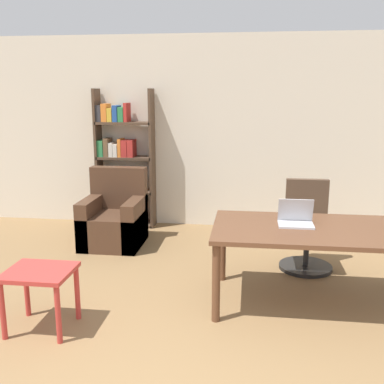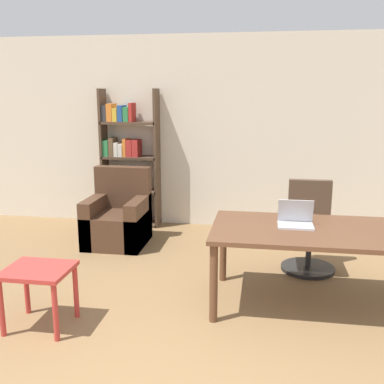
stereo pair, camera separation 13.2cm
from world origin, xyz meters
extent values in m
cube|color=beige|center=(0.00, 4.53, 1.35)|extent=(8.00, 0.06, 2.70)
cube|color=brown|center=(0.97, 2.10, 0.71)|extent=(1.79, 0.99, 0.04)
cylinder|color=brown|center=(0.13, 1.67, 0.35)|extent=(0.07, 0.07, 0.69)
cylinder|color=brown|center=(0.13, 2.54, 0.35)|extent=(0.07, 0.07, 0.69)
cube|color=#B2B2B7|center=(0.81, 2.14, 0.74)|extent=(0.31, 0.23, 0.02)
cube|color=#B2B2B7|center=(0.81, 2.22, 0.86)|extent=(0.31, 0.08, 0.22)
cube|color=navy|center=(0.81, 2.23, 0.86)|extent=(0.28, 0.06, 0.19)
cylinder|color=black|center=(1.03, 2.96, 0.02)|extent=(0.58, 0.58, 0.04)
cylinder|color=#262626|center=(1.03, 2.96, 0.21)|extent=(0.06, 0.06, 0.33)
cube|color=#4C3828|center=(1.03, 2.96, 0.42)|extent=(0.49, 0.49, 0.10)
cube|color=#4C3828|center=(1.03, 3.16, 0.72)|extent=(0.46, 0.08, 0.50)
cube|color=#B2332D|center=(-1.28, 1.36, 0.50)|extent=(0.53, 0.46, 0.04)
cylinder|color=#B2332D|center=(-1.51, 1.16, 0.24)|extent=(0.04, 0.04, 0.48)
cylinder|color=#B2332D|center=(-1.05, 1.16, 0.24)|extent=(0.04, 0.04, 0.48)
cylinder|color=#B2332D|center=(-1.51, 1.55, 0.24)|extent=(0.04, 0.04, 0.48)
cylinder|color=#B2332D|center=(-1.05, 1.55, 0.24)|extent=(0.04, 0.04, 0.48)
cube|color=#472D1E|center=(-1.31, 3.45, 0.21)|extent=(0.73, 0.75, 0.42)
cube|color=#472D1E|center=(-1.31, 3.75, 0.69)|extent=(0.73, 0.16, 0.55)
cube|color=#472D1E|center=(-1.60, 3.45, 0.30)|extent=(0.16, 0.75, 0.61)
cube|color=#472D1E|center=(-1.03, 3.45, 0.30)|extent=(0.16, 0.75, 0.61)
cube|color=#4C3828|center=(-1.78, 4.34, 0.98)|extent=(0.04, 0.28, 1.97)
cube|color=#4C3828|center=(-0.99, 4.34, 0.98)|extent=(0.04, 0.28, 1.97)
cube|color=#4C3828|center=(-1.38, 4.34, 0.02)|extent=(0.79, 0.28, 0.04)
cube|color=#333338|center=(-1.71, 4.34, 0.16)|extent=(0.09, 0.24, 0.26)
cube|color=#2D7F47|center=(-1.62, 4.34, 0.16)|extent=(0.08, 0.24, 0.26)
cube|color=orange|center=(-1.53, 4.34, 0.14)|extent=(0.09, 0.24, 0.21)
cube|color=#333338|center=(-1.46, 4.34, 0.15)|extent=(0.04, 0.24, 0.24)
cube|color=orange|center=(-1.40, 4.34, 0.13)|extent=(0.07, 0.24, 0.19)
cube|color=#B72D28|center=(-1.34, 4.34, 0.13)|extent=(0.05, 0.24, 0.19)
cube|color=#4C3828|center=(-1.38, 4.34, 0.51)|extent=(0.79, 0.28, 0.04)
cube|color=gold|center=(-1.73, 4.34, 0.62)|extent=(0.06, 0.24, 0.19)
cube|color=brown|center=(-1.66, 4.34, 0.63)|extent=(0.06, 0.24, 0.21)
cube|color=brown|center=(-1.59, 4.34, 0.64)|extent=(0.08, 0.24, 0.23)
cube|color=#2D7F47|center=(-1.51, 4.34, 0.65)|extent=(0.05, 0.24, 0.25)
cube|color=#7F338C|center=(-1.44, 4.34, 0.64)|extent=(0.07, 0.24, 0.23)
cube|color=orange|center=(-1.37, 4.34, 0.64)|extent=(0.04, 0.24, 0.22)
cube|color=brown|center=(-1.32, 4.34, 0.66)|extent=(0.04, 0.24, 0.26)
cube|color=#333338|center=(-1.28, 4.34, 0.65)|extent=(0.04, 0.24, 0.26)
cube|color=orange|center=(-1.22, 4.34, 0.64)|extent=(0.05, 0.24, 0.22)
cube|color=#4C3828|center=(-1.38, 4.34, 1.00)|extent=(0.79, 0.28, 0.04)
cube|color=#2D7F47|center=(-1.72, 4.34, 1.13)|extent=(0.08, 0.24, 0.23)
cube|color=brown|center=(-1.63, 4.34, 1.15)|extent=(0.07, 0.24, 0.26)
cube|color=silver|center=(-1.56, 4.34, 1.12)|extent=(0.06, 0.24, 0.20)
cube|color=silver|center=(-1.50, 4.34, 1.11)|extent=(0.06, 0.24, 0.18)
cube|color=orange|center=(-1.44, 4.34, 1.14)|extent=(0.05, 0.24, 0.25)
cube|color=#B72D28|center=(-1.37, 4.34, 1.14)|extent=(0.08, 0.24, 0.24)
cube|color=#B72D28|center=(-1.28, 4.34, 1.14)|extent=(0.08, 0.24, 0.24)
cube|color=#4C3828|center=(-1.38, 4.34, 1.49)|extent=(0.79, 0.28, 0.04)
cube|color=#333338|center=(-1.72, 4.34, 1.62)|extent=(0.08, 0.24, 0.23)
cube|color=orange|center=(-1.64, 4.34, 1.63)|extent=(0.08, 0.24, 0.25)
cube|color=gold|center=(-1.56, 4.34, 1.60)|extent=(0.07, 0.24, 0.19)
cube|color=#234C99|center=(-1.48, 4.34, 1.62)|extent=(0.07, 0.24, 0.23)
cube|color=#2D7F47|center=(-1.40, 4.34, 1.61)|extent=(0.08, 0.24, 0.20)
cube|color=#B72D28|center=(-1.33, 4.34, 1.64)|extent=(0.04, 0.24, 0.26)
camera|label=1|loc=(0.38, -1.85, 1.91)|focal=42.00mm
camera|label=2|loc=(0.51, -1.83, 1.91)|focal=42.00mm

